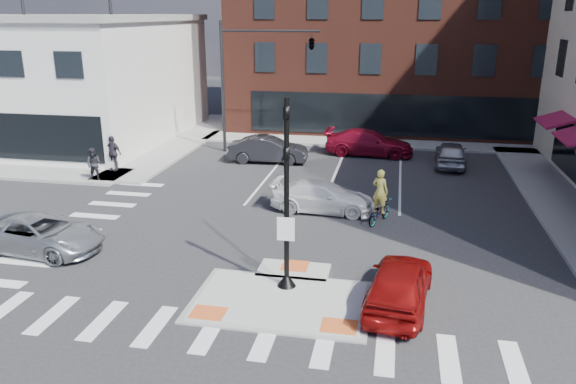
% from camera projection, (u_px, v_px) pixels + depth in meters
% --- Properties ---
extents(ground, '(120.00, 120.00, 0.00)m').
position_uv_depth(ground, '(284.00, 295.00, 17.54)').
color(ground, '#28282B').
rests_on(ground, ground).
extents(refuge_island, '(5.40, 4.65, 0.13)m').
position_uv_depth(refuge_island, '(282.00, 297.00, 17.28)').
color(refuge_island, gray).
rests_on(refuge_island, ground).
extents(sidewalk_nw, '(23.50, 20.50, 0.15)m').
position_uv_depth(sidewalk_nw, '(69.00, 153.00, 34.87)').
color(sidewalk_nw, gray).
rests_on(sidewalk_nw, ground).
extents(sidewalk_e, '(3.00, 24.00, 0.15)m').
position_uv_depth(sidewalk_e, '(567.00, 210.00, 24.88)').
color(sidewalk_e, gray).
rests_on(sidewalk_e, ground).
extents(sidewalk_n, '(26.00, 3.00, 0.15)m').
position_uv_depth(sidewalk_n, '(393.00, 143.00, 37.53)').
color(sidewalk_n, gray).
rests_on(sidewalk_n, ground).
extents(building_nw, '(20.40, 16.40, 14.40)m').
position_uv_depth(building_nw, '(31.00, 76.00, 38.95)').
color(building_nw, silver).
rests_on(building_nw, ground).
extents(building_n, '(24.40, 18.40, 15.50)m').
position_uv_depth(building_n, '(401.00, 21.00, 44.51)').
color(building_n, '#532319').
rests_on(building_n, ground).
extents(building_far_left, '(10.00, 12.00, 10.00)m').
position_uv_depth(building_far_left, '(339.00, 43.00, 65.35)').
color(building_far_left, slate).
rests_on(building_far_left, ground).
extents(building_far_right, '(12.00, 12.00, 12.00)m').
position_uv_depth(building_far_right, '(454.00, 35.00, 64.53)').
color(building_far_right, brown).
rests_on(building_far_right, ground).
extents(signal_pole, '(0.60, 0.60, 5.98)m').
position_uv_depth(signal_pole, '(287.00, 220.00, 17.19)').
color(signal_pole, black).
rests_on(signal_pole, refuge_island).
extents(mast_arm_signal, '(6.10, 2.24, 8.00)m').
position_uv_depth(mast_arm_signal, '(287.00, 52.00, 33.11)').
color(mast_arm_signal, black).
rests_on(mast_arm_signal, ground).
extents(silver_suv, '(5.03, 2.69, 1.34)m').
position_uv_depth(silver_suv, '(40.00, 234.00, 20.58)').
color(silver_suv, '#ABAEB2').
rests_on(silver_suv, ground).
extents(red_sedan, '(2.27, 4.53, 1.48)m').
position_uv_depth(red_sedan, '(399.00, 283.00, 16.67)').
color(red_sedan, maroon).
rests_on(red_sedan, ground).
extents(white_pickup, '(4.69, 2.10, 1.33)m').
position_uv_depth(white_pickup, '(323.00, 197.00, 24.76)').
color(white_pickup, white).
rests_on(white_pickup, ground).
extents(bg_car_dark, '(4.70, 1.90, 1.52)m').
position_uv_depth(bg_car_dark, '(268.00, 150.00, 32.90)').
color(bg_car_dark, '#222227').
rests_on(bg_car_dark, ground).
extents(bg_car_silver, '(1.92, 4.32, 1.44)m').
position_uv_depth(bg_car_silver, '(451.00, 154.00, 32.07)').
color(bg_car_silver, '#9D9EA4').
rests_on(bg_car_silver, ground).
extents(bg_car_red, '(5.48, 2.45, 1.56)m').
position_uv_depth(bg_car_red, '(369.00, 143.00, 34.54)').
color(bg_car_red, maroon).
rests_on(bg_car_red, ground).
extents(cyclist, '(1.33, 1.96, 2.32)m').
position_uv_depth(cyclist, '(379.00, 205.00, 23.36)').
color(cyclist, '#3F3F44').
rests_on(cyclist, ground).
extents(pedestrian_a, '(0.87, 0.70, 1.70)m').
position_uv_depth(pedestrian_a, '(94.00, 164.00, 28.78)').
color(pedestrian_a, '#222227').
rests_on(pedestrian_a, sidewalk_nw).
extents(pedestrian_b, '(1.20, 0.73, 1.92)m').
position_uv_depth(pedestrian_b, '(113.00, 153.00, 30.62)').
color(pedestrian_b, '#2D2831').
rests_on(pedestrian_b, sidewalk_nw).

